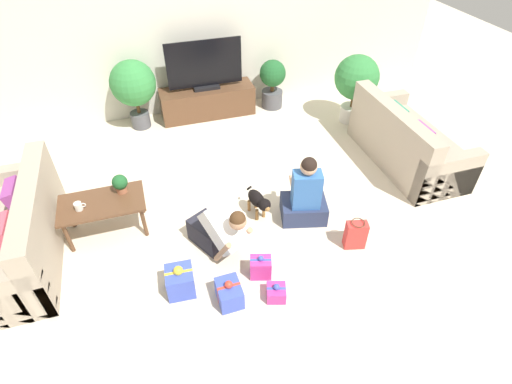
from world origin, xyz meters
The scene contains 20 objects.
ground_plane centered at (0.00, 0.00, 0.00)m, with size 16.00×16.00×0.00m, color beige.
wall_back centered at (0.00, 2.63, 1.30)m, with size 8.40×0.06×2.60m.
sofa_left centered at (-2.42, -0.09, 0.31)m, with size 0.85×1.79×0.86m.
sofa_right centered at (2.42, 0.21, 0.31)m, with size 0.85×1.79×0.86m.
coffee_table centered at (-1.55, 0.03, 0.38)m, with size 0.92×0.52×0.44m.
tv_console centered at (0.12, 2.33, 0.24)m, with size 1.50×0.46×0.47m.
tv centered at (0.12, 2.33, 0.82)m, with size 1.17×0.20×0.77m.
potted_plant_corner_right centered at (2.28, 1.45, 0.68)m, with size 0.67×0.67×1.08m.
potted_plant_back_left centered at (-0.98, 2.28, 0.70)m, with size 0.68×0.68×1.07m.
potted_plant_back_right centered at (1.22, 2.28, 0.46)m, with size 0.43×0.43×0.81m.
person_kneeling centered at (-0.40, -0.65, 0.32)m, with size 0.63×0.82×0.76m.
person_sitting centered at (0.66, -0.44, 0.32)m, with size 0.60×0.56×0.90m.
dog centered at (0.16, -0.25, 0.24)m, with size 0.22×0.49×0.36m.
gift_box_a centered at (-0.47, -1.30, 0.12)m, with size 0.23×0.29×0.29m.
gift_box_b centered at (-0.08, -1.09, 0.12)m, with size 0.25×0.22×0.28m.
gift_box_c centered at (-0.02, -1.40, 0.07)m, with size 0.23×0.23×0.20m.
gift_box_d centered at (-0.89, -1.04, 0.15)m, with size 0.28×0.29×0.35m.
gift_bag_a centered at (1.02, -1.02, 0.17)m, with size 0.25×0.18×0.36m.
mug centered at (-1.77, -0.02, 0.48)m, with size 0.12×0.08×0.09m.
tabletop_plant centered at (-1.32, 0.15, 0.56)m, with size 0.17×0.17×0.22m.
Camera 1 is at (-0.91, -3.56, 3.34)m, focal length 28.00 mm.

